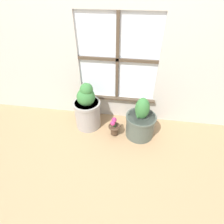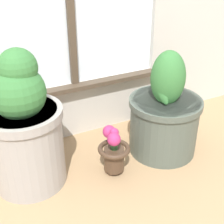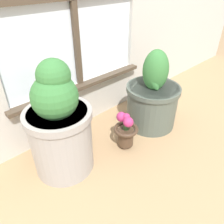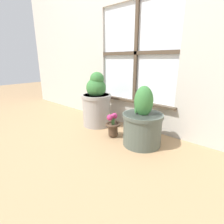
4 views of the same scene
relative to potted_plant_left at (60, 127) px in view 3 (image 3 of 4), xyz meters
name	(u,v)px [view 3 (image 3 of 4)]	position (x,y,z in m)	size (l,w,h in m)	color
ground_plane	(132,155)	(0.34, -0.21, -0.28)	(10.00, 10.00, 0.00)	tan
potted_plant_left	(60,127)	(0.00, 0.00, 0.00)	(0.35, 0.35, 0.64)	#9E9993
potted_plant_right	(152,99)	(0.69, -0.08, -0.07)	(0.37, 0.37, 0.55)	#4C564C
flower_vase	(126,131)	(0.37, -0.13, -0.15)	(0.15, 0.15, 0.25)	#473323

